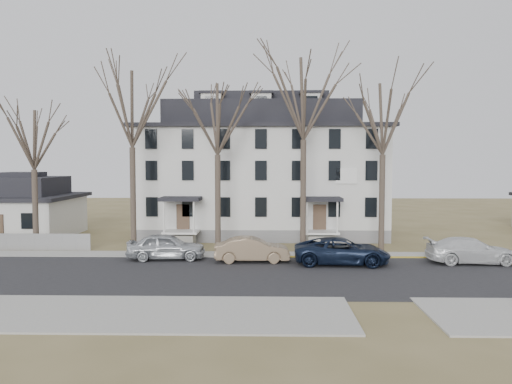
{
  "coord_description": "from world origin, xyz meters",
  "views": [
    {
      "loc": [
        -1.57,
        -25.11,
        6.31
      ],
      "look_at": [
        -2.29,
        9.0,
        4.2
      ],
      "focal_mm": 35.0,
      "sensor_mm": 36.0,
      "label": 1
    }
  ],
  "objects_px": {
    "boarding_house": "(262,172)",
    "bicycle_right": "(154,243)",
    "bicycle_left": "(159,239)",
    "car_silver": "(166,247)",
    "car_navy": "(342,252)",
    "tree_mid_right": "(383,114)",
    "small_house": "(23,210)",
    "tree_mid_left": "(217,114)",
    "tree_far_left": "(132,103)",
    "car_white": "(471,251)",
    "car_tan": "(252,250)",
    "tree_center": "(304,92)",
    "tree_bungalow": "(33,135)"
  },
  "relations": [
    {
      "from": "tree_mid_right",
      "to": "tree_bungalow",
      "type": "distance_m",
      "value": 24.54
    },
    {
      "from": "tree_center",
      "to": "bicycle_right",
      "type": "distance_m",
      "value": 15.11
    },
    {
      "from": "car_tan",
      "to": "bicycle_left",
      "type": "xyz_separation_m",
      "value": [
        -7.16,
        6.26,
        -0.34
      ]
    },
    {
      "from": "tree_mid_right",
      "to": "car_tan",
      "type": "relative_size",
      "value": 2.73
    },
    {
      "from": "bicycle_right",
      "to": "small_house",
      "type": "bearing_deg",
      "value": 69.76
    },
    {
      "from": "boarding_house",
      "to": "tree_mid_left",
      "type": "bearing_deg",
      "value": -110.2
    },
    {
      "from": "boarding_house",
      "to": "car_navy",
      "type": "relative_size",
      "value": 3.6
    },
    {
      "from": "tree_mid_right",
      "to": "tree_bungalow",
      "type": "relative_size",
      "value": 1.18
    },
    {
      "from": "tree_far_left",
      "to": "car_silver",
      "type": "xyz_separation_m",
      "value": [
        3.03,
        -3.48,
        -9.5
      ]
    },
    {
      "from": "tree_bungalow",
      "to": "bicycle_left",
      "type": "relative_size",
      "value": 6.66
    },
    {
      "from": "car_white",
      "to": "bicycle_left",
      "type": "xyz_separation_m",
      "value": [
        -20.66,
        6.43,
        -0.36
      ]
    },
    {
      "from": "boarding_house",
      "to": "car_silver",
      "type": "height_order",
      "value": "boarding_house"
    },
    {
      "from": "small_house",
      "to": "tree_far_left",
      "type": "bearing_deg",
      "value": -29.39
    },
    {
      "from": "boarding_house",
      "to": "tree_far_left",
      "type": "height_order",
      "value": "tree_far_left"
    },
    {
      "from": "boarding_house",
      "to": "bicycle_right",
      "type": "distance_m",
      "value": 11.86
    },
    {
      "from": "tree_mid_right",
      "to": "tree_center",
      "type": "bearing_deg",
      "value": 180.0
    },
    {
      "from": "boarding_house",
      "to": "small_house",
      "type": "bearing_deg",
      "value": -174.41
    },
    {
      "from": "bicycle_left",
      "to": "car_white",
      "type": "bearing_deg",
      "value": -98.6
    },
    {
      "from": "tree_center",
      "to": "bicycle_right",
      "type": "bearing_deg",
      "value": 176.75
    },
    {
      "from": "car_navy",
      "to": "bicycle_left",
      "type": "height_order",
      "value": "car_navy"
    },
    {
      "from": "tree_mid_right",
      "to": "car_navy",
      "type": "height_order",
      "value": "tree_mid_right"
    },
    {
      "from": "boarding_house",
      "to": "bicycle_left",
      "type": "bearing_deg",
      "value": -141.81
    },
    {
      "from": "boarding_house",
      "to": "car_white",
      "type": "xyz_separation_m",
      "value": [
        13.03,
        -12.43,
        -4.6
      ]
    },
    {
      "from": "boarding_house",
      "to": "bicycle_left",
      "type": "distance_m",
      "value": 10.9
    },
    {
      "from": "boarding_house",
      "to": "small_house",
      "type": "height_order",
      "value": "boarding_house"
    },
    {
      "from": "car_tan",
      "to": "small_house",
      "type": "bearing_deg",
      "value": 60.0
    },
    {
      "from": "car_tan",
      "to": "boarding_house",
      "type": "bearing_deg",
      "value": -4.36
    },
    {
      "from": "car_navy",
      "to": "bicycle_right",
      "type": "bearing_deg",
      "value": 70.12
    },
    {
      "from": "tree_mid_left",
      "to": "tree_bungalow",
      "type": "height_order",
      "value": "tree_mid_left"
    },
    {
      "from": "tree_mid_right",
      "to": "bicycle_left",
      "type": "distance_m",
      "value": 18.69
    },
    {
      "from": "car_silver",
      "to": "car_navy",
      "type": "xyz_separation_m",
      "value": [
        11.0,
        -1.23,
        -0.04
      ]
    },
    {
      "from": "bicycle_left",
      "to": "car_silver",
      "type": "bearing_deg",
      "value": -154.85
    },
    {
      "from": "boarding_house",
      "to": "car_navy",
      "type": "xyz_separation_m",
      "value": [
        5.03,
        -12.87,
        -4.58
      ]
    },
    {
      "from": "tree_mid_right",
      "to": "bicycle_right",
      "type": "bearing_deg",
      "value": 177.85
    },
    {
      "from": "car_white",
      "to": "bicycle_left",
      "type": "bearing_deg",
      "value": 74.33
    },
    {
      "from": "tree_far_left",
      "to": "tree_bungalow",
      "type": "bearing_deg",
      "value": 180.0
    },
    {
      "from": "small_house",
      "to": "car_navy",
      "type": "relative_size",
      "value": 1.5
    },
    {
      "from": "car_navy",
      "to": "car_white",
      "type": "xyz_separation_m",
      "value": [
        8.0,
        0.44,
        -0.02
      ]
    },
    {
      "from": "tree_mid_right",
      "to": "bicycle_right",
      "type": "relative_size",
      "value": 8.67
    },
    {
      "from": "car_silver",
      "to": "tree_mid_right",
      "type": "bearing_deg",
      "value": -80.51
    },
    {
      "from": "car_navy",
      "to": "bicycle_right",
      "type": "xyz_separation_m",
      "value": [
        -12.74,
        5.33,
        -0.36
      ]
    },
    {
      "from": "tree_mid_left",
      "to": "small_house",
      "type": "bearing_deg",
      "value": 159.97
    },
    {
      "from": "tree_far_left",
      "to": "bicycle_left",
      "type": "distance_m",
      "value": 10.24
    },
    {
      "from": "tree_mid_left",
      "to": "tree_bungalow",
      "type": "xyz_separation_m",
      "value": [
        -13.0,
        0.0,
        -1.48
      ]
    },
    {
      "from": "tree_mid_left",
      "to": "tree_center",
      "type": "xyz_separation_m",
      "value": [
        6.0,
        0.0,
        1.48
      ]
    },
    {
      "from": "tree_mid_left",
      "to": "bicycle_left",
      "type": "distance_m",
      "value": 10.5
    },
    {
      "from": "small_house",
      "to": "tree_mid_right",
      "type": "height_order",
      "value": "tree_mid_right"
    },
    {
      "from": "car_white",
      "to": "tree_mid_left",
      "type": "bearing_deg",
      "value": 76.67
    },
    {
      "from": "tree_center",
      "to": "bicycle_right",
      "type": "height_order",
      "value": "tree_center"
    },
    {
      "from": "small_house",
      "to": "tree_mid_left",
      "type": "bearing_deg",
      "value": -20.03
    }
  ]
}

